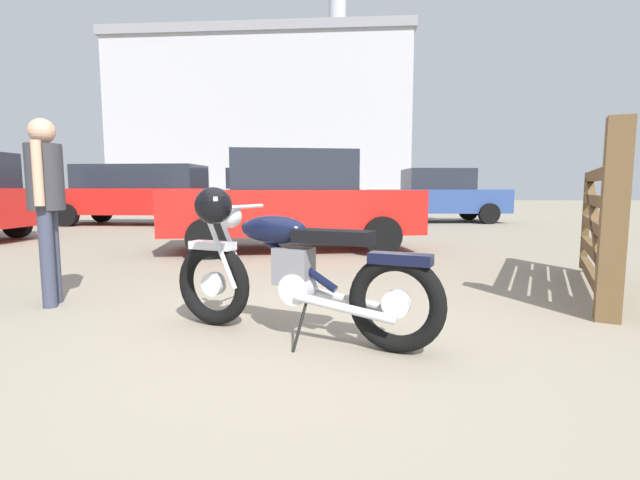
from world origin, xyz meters
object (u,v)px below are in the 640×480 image
(timber_gate, at_px, (599,225))
(dark_sedan_left, at_px, (292,201))
(blue_hatchback_right, at_px, (289,192))
(silver_sedan_mid, at_px, (136,193))
(pale_sedan_back, at_px, (437,196))
(vintage_motorcycle, at_px, (288,269))
(bystander, at_px, (46,192))

(timber_gate, bearing_deg, dark_sedan_left, 68.63)
(blue_hatchback_right, relative_size, silver_sedan_mid, 1.02)
(timber_gate, xyz_separation_m, pale_sedan_back, (0.67, 10.11, 0.13))
(silver_sedan_mid, bearing_deg, blue_hatchback_right, -149.28)
(dark_sedan_left, bearing_deg, pale_sedan_back, 50.44)
(vintage_motorcycle, relative_size, dark_sedan_left, 0.44)
(timber_gate, xyz_separation_m, bystander, (-5.11, -0.50, 0.32))
(blue_hatchback_right, bearing_deg, timber_gate, -63.68)
(pale_sedan_back, height_order, blue_hatchback_right, blue_hatchback_right)
(vintage_motorcycle, distance_m, blue_hatchback_right, 12.49)
(dark_sedan_left, height_order, silver_sedan_mid, silver_sedan_mid)
(vintage_motorcycle, height_order, dark_sedan_left, dark_sedan_left)
(timber_gate, xyz_separation_m, blue_hatchback_right, (-4.14, 11.09, 0.24))
(blue_hatchback_right, bearing_deg, dark_sedan_left, -77.83)
(dark_sedan_left, bearing_deg, blue_hatchback_right, 86.97)
(bystander, distance_m, pale_sedan_back, 12.09)
(bystander, bearing_deg, dark_sedan_left, -133.20)
(timber_gate, distance_m, bystander, 5.14)
(vintage_motorcycle, bearing_deg, blue_hatchback_right, -61.41)
(vintage_motorcycle, relative_size, pale_sedan_back, 0.46)
(vintage_motorcycle, height_order, pale_sedan_back, pale_sedan_back)
(dark_sedan_left, xyz_separation_m, blue_hatchback_right, (-0.86, 7.76, 0.10))
(vintage_motorcycle, distance_m, pale_sedan_back, 11.98)
(dark_sedan_left, height_order, pale_sedan_back, same)
(timber_gate, distance_m, silver_sedan_mid, 12.20)
(dark_sedan_left, distance_m, silver_sedan_mid, 7.52)
(pale_sedan_back, distance_m, silver_sedan_mid, 9.18)
(timber_gate, bearing_deg, blue_hatchback_right, 44.51)
(timber_gate, distance_m, blue_hatchback_right, 11.84)
(vintage_motorcycle, distance_m, dark_sedan_left, 4.68)
(blue_hatchback_right, bearing_deg, silver_sedan_mid, -146.22)
(timber_gate, height_order, pale_sedan_back, pale_sedan_back)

